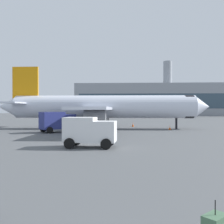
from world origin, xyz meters
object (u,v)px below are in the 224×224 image
object	(u,v)px
airplane_at_gate	(103,107)
safety_cone_near	(170,128)
cargo_van	(89,131)
safety_cone_far	(112,124)
safety_cone_mid	(133,125)
service_truck	(57,121)
safety_cone_outer	(44,128)

from	to	relation	value
airplane_at_gate	safety_cone_near	xyz separation A→B (m)	(10.90, -1.43, -3.36)
cargo_van	safety_cone_far	world-z (taller)	cargo_van
safety_cone_near	safety_cone_mid	world-z (taller)	safety_cone_mid
safety_cone_near	cargo_van	bearing A→B (deg)	-117.61
safety_cone_near	airplane_at_gate	bearing A→B (deg)	172.54
safety_cone_near	safety_cone_far	distance (m)	12.87
airplane_at_gate	cargo_van	size ratio (longest dim) A/B	7.82
cargo_van	safety_cone_near	world-z (taller)	cargo_van
service_truck	safety_cone_outer	size ratio (longest dim) A/B	6.63
airplane_at_gate	safety_cone_mid	world-z (taller)	airplane_at_gate
airplane_at_gate	safety_cone_far	distance (m)	7.88
service_truck	safety_cone_outer	world-z (taller)	service_truck
airplane_at_gate	safety_cone_near	bearing A→B (deg)	-7.46
service_truck	safety_cone_far	world-z (taller)	service_truck
airplane_at_gate	safety_cone_near	size ratio (longest dim) A/B	59.11
safety_cone_near	safety_cone_outer	size ratio (longest dim) A/B	0.78
service_truck	safety_cone_outer	distance (m)	4.43
safety_cone_near	safety_cone_outer	distance (m)	19.93
service_truck	airplane_at_gate	bearing A→B (deg)	49.26
service_truck	cargo_van	distance (m)	15.65
safety_cone_near	safety_cone_outer	xyz separation A→B (m)	(-19.79, -2.41, 0.08)
service_truck	safety_cone_mid	distance (m)	16.66
safety_cone_near	safety_cone_mid	size ratio (longest dim) A/B	0.77
cargo_van	safety_cone_near	size ratio (longest dim) A/B	7.56
airplane_at_gate	service_truck	size ratio (longest dim) A/B	6.96
safety_cone_mid	airplane_at_gate	bearing A→B (deg)	-134.21
cargo_van	safety_cone_far	size ratio (longest dim) A/B	6.77
safety_cone_far	safety_cone_outer	distance (m)	14.84
safety_cone_far	safety_cone_outer	bearing A→B (deg)	-132.84
airplane_at_gate	service_truck	xyz separation A→B (m)	(-5.98, -6.95, -2.05)
cargo_van	safety_cone_mid	bearing A→B (deg)	80.11
airplane_at_gate	safety_cone_far	xyz separation A→B (m)	(1.20, 7.04, -3.32)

